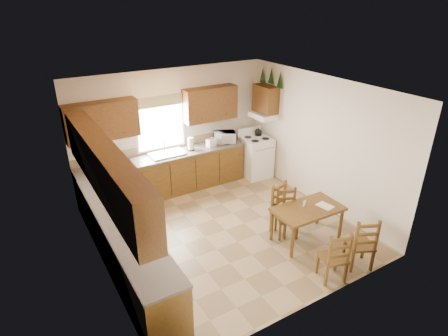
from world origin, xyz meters
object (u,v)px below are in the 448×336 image
microwave (225,137)px  stove (256,157)px  chair_far_left (287,214)px  dining_table (306,224)px  chair_far_right (285,210)px  chair_near_left (360,241)px  chair_near_right (333,255)px

microwave → stove: bearing=4.2°
chair_far_left → stove: bearing=91.6°
stove → dining_table: 2.78m
chair_far_right → chair_near_left: bearing=-83.6°
microwave → chair_far_right: microwave is taller
chair_near_right → chair_far_right: 1.38m
chair_near_left → chair_near_right: chair_near_left is taller
stove → chair_near_left: 3.69m
stove → chair_near_right: (-1.14, -3.65, -0.03)m
chair_far_right → chair_near_right: bearing=-108.2°
dining_table → chair_near_left: (0.23, -0.99, 0.14)m
chair_near_left → chair_near_right: bearing=24.7°
chair_near_left → chair_far_right: 1.44m
dining_table → chair_far_left: bearing=129.6°
microwave → dining_table: size_ratio=0.36×
chair_near_right → chair_near_left: bearing=-161.9°
chair_near_left → stove: bearing=-73.6°
chair_near_left → chair_near_right: 0.60m
chair_far_left → chair_far_right: chair_far_right is taller
chair_near_left → chair_far_left: bearing=-45.5°
chair_near_right → chair_far_left: same height
chair_near_left → chair_far_left: size_ratio=1.04×
stove → dining_table: stove is taller
dining_table → chair_near_left: size_ratio=1.30×
stove → chair_near_left: stove is taller
dining_table → chair_near_right: size_ratio=1.36×
chair_near_left → chair_near_right: (-0.60, 0.00, -0.02)m
chair_near_left → dining_table: bearing=-51.9°
microwave → chair_far_left: 2.72m
stove → microwave: (-0.73, 0.26, 0.57)m
chair_far_right → dining_table: bearing=-73.3°
chair_near_left → microwave: bearing=-62.5°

